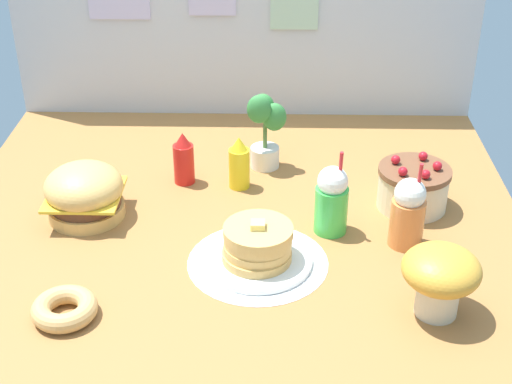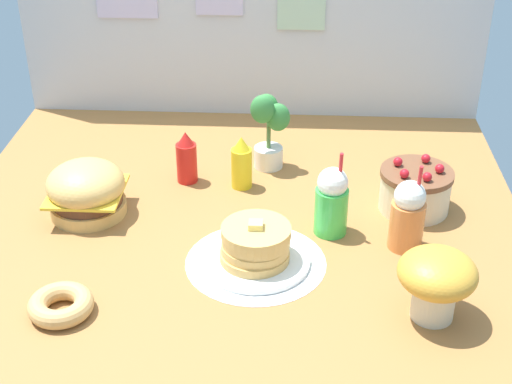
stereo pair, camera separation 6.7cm
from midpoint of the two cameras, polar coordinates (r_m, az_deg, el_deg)
name	(u,v)px [view 1 (the left image)]	position (r m, az deg, el deg)	size (l,w,h in m)	color
ground_plane	(234,250)	(2.48, -2.45, -4.43)	(2.01, 2.18, 0.02)	#9E6B38
back_wall	(245,16)	(3.26, -1.47, 13.26)	(2.01, 0.04, 0.88)	silver
doily_mat	(258,262)	(2.40, -0.67, -5.39)	(0.45, 0.45, 0.00)	white
burger	(85,193)	(2.66, -13.67, -0.07)	(0.27, 0.27, 0.20)	#DBA859
pancake_stack	(258,247)	(2.36, -0.69, -4.25)	(0.35, 0.35, 0.15)	white
layer_cake	(413,187)	(2.70, 11.22, 0.37)	(0.26, 0.26, 0.19)	beige
ketchup_bottle	(184,160)	(2.81, -6.23, 2.47)	(0.08, 0.08, 0.21)	red
mustard_bottle	(239,164)	(2.77, -2.03, 2.15)	(0.08, 0.08, 0.21)	yellow
cream_soda_cup	(332,200)	(2.50, 5.03, -0.62)	(0.11, 0.11, 0.31)	green
orange_float_cup	(408,213)	(2.46, 10.77, -1.58)	(0.11, 0.11, 0.31)	orange
donut_pink_glaze	(64,308)	(2.24, -15.27, -8.58)	(0.19, 0.19, 0.06)	tan
potted_plant	(265,128)	(2.88, 0.03, 4.93)	(0.15, 0.12, 0.31)	white
mushroom_stool	(441,275)	(2.17, 13.06, -6.22)	(0.23, 0.23, 0.22)	beige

